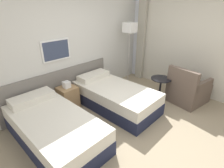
{
  "coord_description": "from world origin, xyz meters",
  "views": [
    {
      "loc": [
        -2.24,
        -1.32,
        2.19
      ],
      "look_at": [
        0.17,
        0.97,
        0.65
      ],
      "focal_mm": 28.0,
      "sensor_mm": 36.0,
      "label": 1
    }
  ],
  "objects_px": {
    "nightstand": "(68,97)",
    "side_table": "(160,85)",
    "floor_lamp": "(130,31)",
    "armchair": "(188,90)",
    "bed_near_door": "(54,128)",
    "bed_near_window": "(115,96)"
  },
  "relations": [
    {
      "from": "side_table",
      "to": "armchair",
      "type": "relative_size",
      "value": 0.62
    },
    {
      "from": "bed_near_window",
      "to": "side_table",
      "type": "xyz_separation_m",
      "value": [
        1.0,
        -0.58,
        0.14
      ]
    },
    {
      "from": "bed_near_window",
      "to": "nightstand",
      "type": "height_order",
      "value": "nightstand"
    },
    {
      "from": "armchair",
      "to": "side_table",
      "type": "bearing_deg",
      "value": 45.78
    },
    {
      "from": "side_table",
      "to": "armchair",
      "type": "xyz_separation_m",
      "value": [
        0.38,
        -0.52,
        -0.11
      ]
    },
    {
      "from": "nightstand",
      "to": "floor_lamp",
      "type": "distance_m",
      "value": 2.34
    },
    {
      "from": "nightstand",
      "to": "floor_lamp",
      "type": "bearing_deg",
      "value": -4.25
    },
    {
      "from": "armchair",
      "to": "bed_near_door",
      "type": "bearing_deg",
      "value": 79.18
    },
    {
      "from": "floor_lamp",
      "to": "bed_near_door",
      "type": "bearing_deg",
      "value": -168.07
    },
    {
      "from": "nightstand",
      "to": "side_table",
      "type": "bearing_deg",
      "value": -36.56
    },
    {
      "from": "nightstand",
      "to": "floor_lamp",
      "type": "xyz_separation_m",
      "value": [
        1.97,
        -0.15,
        1.25
      ]
    },
    {
      "from": "floor_lamp",
      "to": "armchair",
      "type": "bearing_deg",
      "value": -84.09
    },
    {
      "from": "floor_lamp",
      "to": "side_table",
      "type": "bearing_deg",
      "value": -99.88
    },
    {
      "from": "bed_near_door",
      "to": "nightstand",
      "type": "height_order",
      "value": "nightstand"
    },
    {
      "from": "nightstand",
      "to": "side_table",
      "type": "xyz_separation_m",
      "value": [
        1.77,
        -1.31,
        0.13
      ]
    },
    {
      "from": "bed_near_door",
      "to": "bed_near_window",
      "type": "height_order",
      "value": "same"
    },
    {
      "from": "side_table",
      "to": "armchair",
      "type": "height_order",
      "value": "armchair"
    },
    {
      "from": "nightstand",
      "to": "armchair",
      "type": "xyz_separation_m",
      "value": [
        2.14,
        -1.83,
        0.03
      ]
    },
    {
      "from": "armchair",
      "to": "floor_lamp",
      "type": "bearing_deg",
      "value": 15.98
    },
    {
      "from": "bed_near_door",
      "to": "nightstand",
      "type": "bearing_deg",
      "value": 43.38
    },
    {
      "from": "bed_near_door",
      "to": "armchair",
      "type": "distance_m",
      "value": 3.11
    },
    {
      "from": "floor_lamp",
      "to": "nightstand",
      "type": "bearing_deg",
      "value": 175.75
    }
  ]
}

